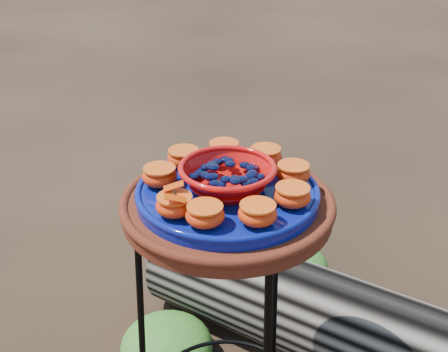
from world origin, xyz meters
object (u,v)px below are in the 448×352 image
Objects in this scene: cobalt_plate at (227,194)px; red_bowl at (227,178)px; plant_stand at (227,340)px; terracotta_saucer at (227,207)px; driftwood_log at (391,344)px.

red_bowl is at bearing 0.00° from cobalt_plate.
plant_stand is at bearing 0.00° from cobalt_plate.
plant_stand is 1.62× the size of terracotta_saucer.
red_bowl is at bearing 0.00° from terracotta_saucer.
plant_stand is 0.55m from driftwood_log.
cobalt_plate is at bearing -120.11° from driftwood_log.
driftwood_log is (0.25, 0.44, -0.20)m from plant_stand.
plant_stand is 0.40m from cobalt_plate.
cobalt_plate is 0.24× the size of driftwood_log.
cobalt_plate is (0.00, 0.00, 0.40)m from plant_stand.
terracotta_saucer is at bearing 0.00° from plant_stand.
plant_stand is 0.45× the size of driftwood_log.
red_bowl is (0.00, 0.00, 0.07)m from terracotta_saucer.
red_bowl reaches higher than cobalt_plate.
terracotta_saucer is at bearing -120.11° from driftwood_log.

